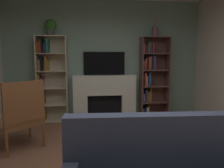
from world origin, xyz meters
TOP-DOWN VIEW (x-y plane):
  - wall_back_accent at (0.00, 2.67)m, footprint 4.73×0.06m
  - fireplace at (0.00, 2.53)m, footprint 1.58×0.52m
  - tv at (0.00, 2.61)m, footprint 0.97×0.06m
  - bookshelf_left at (-1.26, 2.53)m, footprint 0.66×0.33m
  - bookshelf_right at (1.11, 2.52)m, footprint 0.66×0.34m
  - potted_plant at (-1.19, 2.49)m, footprint 0.25×0.25m
  - vase_with_flowers at (1.19, 2.49)m, footprint 0.12×0.12m
  - armchair at (-1.47, 1.03)m, footprint 0.85×0.85m
  - coffee_table at (0.22, -0.10)m, footprint 0.76×0.42m

SIDE VIEW (x-z plane):
  - coffee_table at x=0.22m, z-range 0.15..0.58m
  - armchair at x=-1.47m, z-range -0.01..1.10m
  - fireplace at x=0.00m, z-range 0.03..1.07m
  - bookshelf_right at x=1.11m, z-range -0.01..1.92m
  - bookshelf_left at x=-1.26m, z-range 0.05..1.98m
  - tv at x=0.00m, z-range 1.04..1.59m
  - wall_back_accent at x=0.00m, z-range 0.00..2.78m
  - vase_with_flowers at x=1.19m, z-range 1.85..2.28m
  - potted_plant at x=-1.19m, z-range 1.96..2.32m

